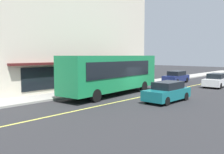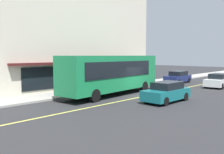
{
  "view_description": "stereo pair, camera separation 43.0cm",
  "coord_description": "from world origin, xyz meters",
  "px_view_note": "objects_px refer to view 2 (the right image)",
  "views": [
    {
      "loc": [
        -18.01,
        -12.05,
        3.52
      ],
      "look_at": [
        -1.76,
        2.59,
        1.6
      ],
      "focal_mm": 39.59,
      "sensor_mm": 36.0,
      "label": 1
    },
    {
      "loc": [
        -17.72,
        -12.36,
        3.52
      ],
      "look_at": [
        -1.76,
        2.59,
        1.6
      ],
      "focal_mm": 39.59,
      "sensor_mm": 36.0,
      "label": 2
    }
  ],
  "objects_px": {
    "traffic_light": "(112,65)",
    "pedestrian_at_corner": "(124,75)",
    "bus": "(113,73)",
    "car_navy": "(178,77)",
    "pedestrian_mid_block": "(128,77)",
    "car_white": "(218,81)",
    "car_teal": "(167,92)"
  },
  "relations": [
    {
      "from": "traffic_light",
      "to": "car_navy",
      "type": "relative_size",
      "value": 0.73
    },
    {
      "from": "car_white",
      "to": "car_navy",
      "type": "distance_m",
      "value": 5.4
    },
    {
      "from": "car_teal",
      "to": "pedestrian_at_corner",
      "type": "relative_size",
      "value": 2.42
    },
    {
      "from": "car_navy",
      "to": "traffic_light",
      "type": "bearing_deg",
      "value": 169.43
    },
    {
      "from": "bus",
      "to": "pedestrian_mid_block",
      "type": "xyz_separation_m",
      "value": [
        5.27,
        2.61,
        -0.9
      ]
    },
    {
      "from": "car_teal",
      "to": "car_white",
      "type": "bearing_deg",
      "value": 1.48
    },
    {
      "from": "bus",
      "to": "pedestrian_mid_block",
      "type": "distance_m",
      "value": 5.95
    },
    {
      "from": "bus",
      "to": "pedestrian_at_corner",
      "type": "relative_size",
      "value": 6.31
    },
    {
      "from": "car_white",
      "to": "pedestrian_at_corner",
      "type": "xyz_separation_m",
      "value": [
        -6.07,
        8.47,
        0.49
      ]
    },
    {
      "from": "car_white",
      "to": "car_teal",
      "type": "bearing_deg",
      "value": -178.52
    },
    {
      "from": "car_navy",
      "to": "pedestrian_mid_block",
      "type": "distance_m",
      "value": 7.69
    },
    {
      "from": "bus",
      "to": "car_teal",
      "type": "bearing_deg",
      "value": -85.84
    },
    {
      "from": "car_teal",
      "to": "pedestrian_mid_block",
      "type": "bearing_deg",
      "value": 58.07
    },
    {
      "from": "traffic_light",
      "to": "pedestrian_at_corner",
      "type": "distance_m",
      "value": 3.75
    },
    {
      "from": "bus",
      "to": "car_white",
      "type": "distance_m",
      "value": 12.83
    },
    {
      "from": "car_navy",
      "to": "pedestrian_mid_block",
      "type": "height_order",
      "value": "pedestrian_mid_block"
    },
    {
      "from": "car_white",
      "to": "pedestrian_mid_block",
      "type": "xyz_separation_m",
      "value": [
        -6.5,
        7.56,
        0.34
      ]
    },
    {
      "from": "car_teal",
      "to": "pedestrian_mid_block",
      "type": "distance_m",
      "value": 9.26
    },
    {
      "from": "pedestrian_mid_block",
      "to": "car_white",
      "type": "bearing_deg",
      "value": -49.31
    },
    {
      "from": "car_white",
      "to": "pedestrian_at_corner",
      "type": "relative_size",
      "value": 2.46
    },
    {
      "from": "pedestrian_at_corner",
      "to": "car_white",
      "type": "bearing_deg",
      "value": -54.37
    },
    {
      "from": "car_teal",
      "to": "car_navy",
      "type": "bearing_deg",
      "value": 24.65
    },
    {
      "from": "car_navy",
      "to": "bus",
      "type": "bearing_deg",
      "value": -178.26
    },
    {
      "from": "bus",
      "to": "car_white",
      "type": "relative_size",
      "value": 2.57
    },
    {
      "from": "car_teal",
      "to": "pedestrian_at_corner",
      "type": "height_order",
      "value": "pedestrian_at_corner"
    },
    {
      "from": "car_teal",
      "to": "pedestrian_mid_block",
      "type": "relative_size",
      "value": 2.77
    },
    {
      "from": "car_teal",
      "to": "pedestrian_at_corner",
      "type": "distance_m",
      "value": 10.26
    },
    {
      "from": "car_white",
      "to": "pedestrian_mid_block",
      "type": "relative_size",
      "value": 2.81
    },
    {
      "from": "traffic_light",
      "to": "pedestrian_at_corner",
      "type": "bearing_deg",
      "value": 20.52
    },
    {
      "from": "traffic_light",
      "to": "car_navy",
      "type": "bearing_deg",
      "value": -10.57
    },
    {
      "from": "bus",
      "to": "pedestrian_at_corner",
      "type": "xyz_separation_m",
      "value": [
        5.7,
        3.52,
        -0.76
      ]
    },
    {
      "from": "car_teal",
      "to": "car_navy",
      "type": "height_order",
      "value": "same"
    }
  ]
}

